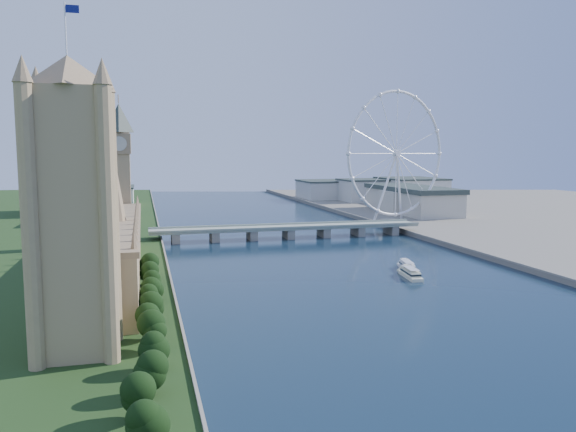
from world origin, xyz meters
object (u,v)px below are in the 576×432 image
object	(u,v)px
victoria_tower	(73,198)
tour_boat_near	(407,270)
london_eye	(396,154)
tour_boat_far	(410,278)

from	to	relation	value
victoria_tower	tour_boat_near	bearing A→B (deg)	31.96
london_eye	victoria_tower	bearing A→B (deg)	-130.35
london_eye	tour_boat_far	distance (m)	240.61
victoria_tower	london_eye	world-z (taller)	london_eye
london_eye	tour_boat_near	bearing A→B (deg)	-113.37
london_eye	tour_boat_near	world-z (taller)	london_eye
tour_boat_far	tour_boat_near	bearing A→B (deg)	76.19
london_eye	tour_boat_near	distance (m)	220.84
victoria_tower	london_eye	size ratio (longest dim) A/B	0.90
tour_boat_near	tour_boat_far	world-z (taller)	tour_boat_far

